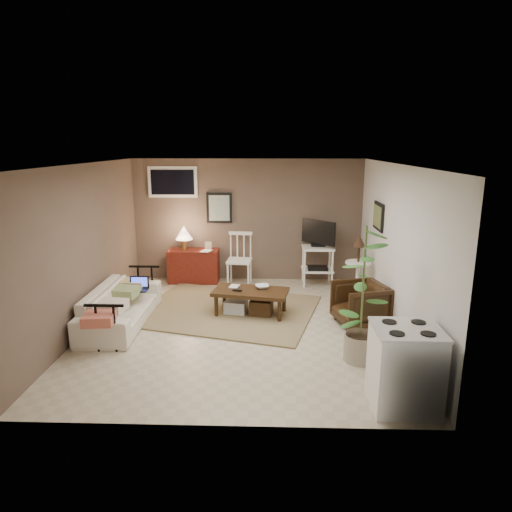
{
  "coord_description": "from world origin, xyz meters",
  "views": [
    {
      "loc": [
        0.47,
        -6.4,
        2.67
      ],
      "look_at": [
        0.24,
        0.35,
        1.01
      ],
      "focal_mm": 32.0,
      "sensor_mm": 36.0,
      "label": 1
    }
  ],
  "objects_px": {
    "spindle_chair": "(239,261)",
    "stove": "(405,367)",
    "coffee_table": "(250,300)",
    "red_console": "(193,263)",
    "side_table": "(358,261)",
    "tv_stand": "(318,251)",
    "armchair": "(360,302)",
    "potted_plant": "(363,290)",
    "sofa": "(120,300)"
  },
  "relations": [
    {
      "from": "tv_stand",
      "to": "potted_plant",
      "type": "bearing_deg",
      "value": -85.92
    },
    {
      "from": "armchair",
      "to": "red_console",
      "type": "bearing_deg",
      "value": -141.92
    },
    {
      "from": "sofa",
      "to": "potted_plant",
      "type": "xyz_separation_m",
      "value": [
        3.4,
        -1.11,
        0.55
      ]
    },
    {
      "from": "armchair",
      "to": "potted_plant",
      "type": "bearing_deg",
      "value": -26.12
    },
    {
      "from": "tv_stand",
      "to": "red_console",
      "type": "bearing_deg",
      "value": 177.16
    },
    {
      "from": "spindle_chair",
      "to": "stove",
      "type": "relative_size",
      "value": 1.15
    },
    {
      "from": "spindle_chair",
      "to": "potted_plant",
      "type": "relative_size",
      "value": 0.58
    },
    {
      "from": "coffee_table",
      "to": "side_table",
      "type": "distance_m",
      "value": 2.03
    },
    {
      "from": "side_table",
      "to": "stove",
      "type": "bearing_deg",
      "value": -92.04
    },
    {
      "from": "red_console",
      "to": "potted_plant",
      "type": "height_order",
      "value": "potted_plant"
    },
    {
      "from": "coffee_table",
      "to": "tv_stand",
      "type": "height_order",
      "value": "tv_stand"
    },
    {
      "from": "side_table",
      "to": "spindle_chair",
      "type": "bearing_deg",
      "value": 157.21
    },
    {
      "from": "coffee_table",
      "to": "tv_stand",
      "type": "relative_size",
      "value": 0.99
    },
    {
      "from": "side_table",
      "to": "armchair",
      "type": "relative_size",
      "value": 1.62
    },
    {
      "from": "sofa",
      "to": "potted_plant",
      "type": "relative_size",
      "value": 1.12
    },
    {
      "from": "armchair",
      "to": "potted_plant",
      "type": "xyz_separation_m",
      "value": [
        -0.22,
        -1.18,
        0.58
      ]
    },
    {
      "from": "potted_plant",
      "to": "armchair",
      "type": "bearing_deg",
      "value": 79.38
    },
    {
      "from": "sofa",
      "to": "spindle_chair",
      "type": "distance_m",
      "value": 2.65
    },
    {
      "from": "red_console",
      "to": "side_table",
      "type": "bearing_deg",
      "value": -18.62
    },
    {
      "from": "red_console",
      "to": "stove",
      "type": "xyz_separation_m",
      "value": [
        2.92,
        -4.34,
        0.05
      ]
    },
    {
      "from": "side_table",
      "to": "tv_stand",
      "type": "bearing_deg",
      "value": 123.69
    },
    {
      "from": "side_table",
      "to": "potted_plant",
      "type": "xyz_separation_m",
      "value": [
        -0.37,
        -2.29,
        0.22
      ]
    },
    {
      "from": "spindle_chair",
      "to": "side_table",
      "type": "xyz_separation_m",
      "value": [
        2.11,
        -0.89,
        0.25
      ]
    },
    {
      "from": "spindle_chair",
      "to": "stove",
      "type": "distance_m",
      "value": 4.65
    },
    {
      "from": "armchair",
      "to": "tv_stand",
      "type": "bearing_deg",
      "value": 177.09
    },
    {
      "from": "coffee_table",
      "to": "stove",
      "type": "relative_size",
      "value": 1.42
    },
    {
      "from": "coffee_table",
      "to": "tv_stand",
      "type": "distance_m",
      "value": 2.1
    },
    {
      "from": "red_console",
      "to": "armchair",
      "type": "height_order",
      "value": "red_console"
    },
    {
      "from": "sofa",
      "to": "spindle_chair",
      "type": "relative_size",
      "value": 1.94
    },
    {
      "from": "stove",
      "to": "sofa",
      "type": "bearing_deg",
      "value": 149.68
    },
    {
      "from": "red_console",
      "to": "spindle_chair",
      "type": "xyz_separation_m",
      "value": [
        0.93,
        -0.14,
        0.08
      ]
    },
    {
      "from": "sofa",
      "to": "stove",
      "type": "xyz_separation_m",
      "value": [
        3.65,
        -2.14,
        0.05
      ]
    },
    {
      "from": "tv_stand",
      "to": "side_table",
      "type": "height_order",
      "value": "tv_stand"
    },
    {
      "from": "red_console",
      "to": "stove",
      "type": "distance_m",
      "value": 5.23
    },
    {
      "from": "tv_stand",
      "to": "stove",
      "type": "distance_m",
      "value": 4.25
    },
    {
      "from": "spindle_chair",
      "to": "side_table",
      "type": "distance_m",
      "value": 2.3
    },
    {
      "from": "spindle_chair",
      "to": "tv_stand",
      "type": "relative_size",
      "value": 0.8
    },
    {
      "from": "side_table",
      "to": "armchair",
      "type": "distance_m",
      "value": 1.17
    },
    {
      "from": "red_console",
      "to": "armchair",
      "type": "relative_size",
      "value": 1.58
    },
    {
      "from": "spindle_chair",
      "to": "side_table",
      "type": "height_order",
      "value": "side_table"
    },
    {
      "from": "coffee_table",
      "to": "spindle_chair",
      "type": "relative_size",
      "value": 1.24
    },
    {
      "from": "tv_stand",
      "to": "stove",
      "type": "xyz_separation_m",
      "value": [
        0.48,
        -4.21,
        -0.23
      ]
    },
    {
      "from": "red_console",
      "to": "side_table",
      "type": "xyz_separation_m",
      "value": [
        3.04,
        -1.02,
        0.33
      ]
    },
    {
      "from": "coffee_table",
      "to": "potted_plant",
      "type": "distance_m",
      "value": 2.22
    },
    {
      "from": "stove",
      "to": "potted_plant",
      "type": "bearing_deg",
      "value": 104.03
    },
    {
      "from": "red_console",
      "to": "stove",
      "type": "bearing_deg",
      "value": -56.03
    },
    {
      "from": "red_console",
      "to": "spindle_chair",
      "type": "height_order",
      "value": "red_console"
    },
    {
      "from": "armchair",
      "to": "sofa",
      "type": "bearing_deg",
      "value": -104.39
    },
    {
      "from": "sofa",
      "to": "tv_stand",
      "type": "xyz_separation_m",
      "value": [
        3.17,
        2.08,
        0.29
      ]
    },
    {
      "from": "coffee_table",
      "to": "spindle_chair",
      "type": "distance_m",
      "value": 1.67
    }
  ]
}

